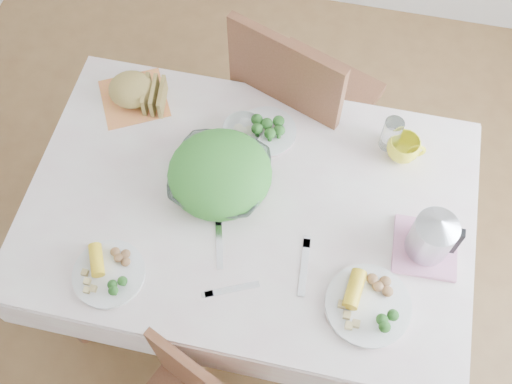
% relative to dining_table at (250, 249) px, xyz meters
% --- Properties ---
extents(floor, '(3.60, 3.60, 0.00)m').
position_rel_dining_table_xyz_m(floor, '(0.00, 0.00, -0.38)').
color(floor, brown).
rests_on(floor, ground).
extents(dining_table, '(1.40, 0.90, 0.75)m').
position_rel_dining_table_xyz_m(dining_table, '(0.00, 0.00, 0.00)').
color(dining_table, brown).
rests_on(dining_table, floor).
extents(tablecloth, '(1.50, 1.00, 0.01)m').
position_rel_dining_table_xyz_m(tablecloth, '(0.00, 0.00, 0.38)').
color(tablecloth, silver).
rests_on(tablecloth, dining_table).
extents(chair_far, '(0.62, 0.62, 1.07)m').
position_rel_dining_table_xyz_m(chair_far, '(0.11, 0.66, 0.09)').
color(chair_far, brown).
rests_on(chair_far, floor).
extents(salad_bowl, '(0.34, 0.34, 0.08)m').
position_rel_dining_table_xyz_m(salad_bowl, '(-0.11, 0.06, 0.43)').
color(salad_bowl, white).
rests_on(salad_bowl, tablecloth).
extents(dinner_plate_left, '(0.25, 0.25, 0.02)m').
position_rel_dining_table_xyz_m(dinner_plate_left, '(-0.38, -0.34, 0.40)').
color(dinner_plate_left, white).
rests_on(dinner_plate_left, tablecloth).
extents(dinner_plate_right, '(0.36, 0.36, 0.02)m').
position_rel_dining_table_xyz_m(dinner_plate_right, '(0.43, -0.27, 0.40)').
color(dinner_plate_right, white).
rests_on(dinner_plate_right, tablecloth).
extents(broccoli_plate, '(0.28, 0.28, 0.02)m').
position_rel_dining_table_xyz_m(broccoli_plate, '(-0.00, 0.29, 0.40)').
color(broccoli_plate, beige).
rests_on(broccoli_plate, tablecloth).
extents(napkin, '(0.32, 0.32, 0.00)m').
position_rel_dining_table_xyz_m(napkin, '(-0.51, 0.34, 0.39)').
color(napkin, '#E78643').
rests_on(napkin, tablecloth).
extents(bread_loaf, '(0.19, 0.18, 0.10)m').
position_rel_dining_table_xyz_m(bread_loaf, '(-0.51, 0.34, 0.45)').
color(bread_loaf, olive).
rests_on(bread_loaf, napkin).
extents(fruit_bowl, '(0.18, 0.18, 0.05)m').
position_rel_dining_table_xyz_m(fruit_bowl, '(-0.08, 0.27, 0.41)').
color(fruit_bowl, white).
rests_on(fruit_bowl, tablecloth).
extents(yellow_mug, '(0.13, 0.13, 0.09)m').
position_rel_dining_table_xyz_m(yellow_mug, '(0.48, 0.30, 0.43)').
color(yellow_mug, '#FFF328').
rests_on(yellow_mug, tablecloth).
extents(glass_tumbler, '(0.08, 0.08, 0.13)m').
position_rel_dining_table_xyz_m(glass_tumbler, '(0.43, 0.34, 0.45)').
color(glass_tumbler, white).
rests_on(glass_tumbler, tablecloth).
extents(pink_tray, '(0.21, 0.21, 0.02)m').
position_rel_dining_table_xyz_m(pink_tray, '(0.59, -0.04, 0.40)').
color(pink_tray, pink).
rests_on(pink_tray, tablecloth).
extents(electric_kettle, '(0.16, 0.16, 0.19)m').
position_rel_dining_table_xyz_m(electric_kettle, '(0.59, -0.04, 0.51)').
color(electric_kettle, '#B2B5BA').
rests_on(electric_kettle, pink_tray).
extents(fork_left, '(0.07, 0.18, 0.00)m').
position_rel_dining_table_xyz_m(fork_left, '(-0.06, -0.16, 0.39)').
color(fork_left, silver).
rests_on(fork_left, tablecloth).
extents(fork_right, '(0.04, 0.20, 0.00)m').
position_rel_dining_table_xyz_m(fork_right, '(0.22, -0.18, 0.39)').
color(fork_right, silver).
rests_on(fork_right, tablecloth).
extents(knife, '(0.17, 0.09, 0.00)m').
position_rel_dining_table_xyz_m(knife, '(0.01, -0.30, 0.39)').
color(knife, silver).
rests_on(knife, tablecloth).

